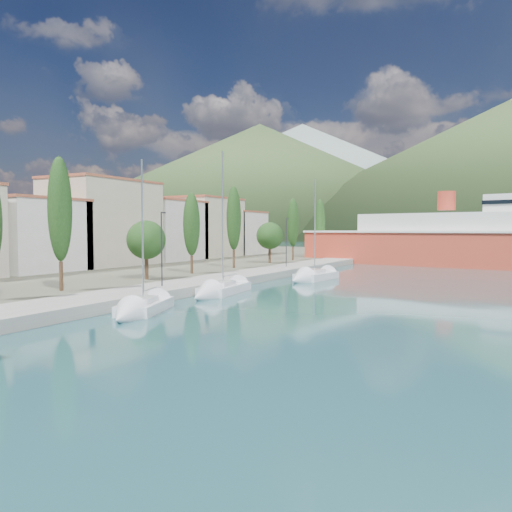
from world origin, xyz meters
The scene contains 10 objects.
ground centered at (0.00, 120.00, 0.00)m, with size 1400.00×1400.00×0.00m, color #204C51.
quay centered at (-9.00, 26.00, 0.40)m, with size 5.00×88.00×0.80m, color gray.
land_strip centered at (-47.00, 36.00, 0.35)m, with size 70.00×148.00×0.70m, color #565644.
town_buildings centered at (-32.00, 36.91, 5.57)m, with size 9.20×69.20×11.30m.
tree_row centered at (-14.27, 32.42, 5.69)m, with size 3.78×63.63×10.29m.
lamp_posts centered at (-9.00, 15.34, 4.08)m, with size 0.15×47.21×6.06m.
sailboat_near centered at (-4.29, 5.95, 0.29)m, with size 4.71×7.84×10.81m.
sailboat_mid centered at (-5.04, 16.20, 0.31)m, with size 3.50×9.16×12.85m.
sailboat_far centered at (-2.79, 30.82, 0.33)m, with size 3.51×8.27×11.80m.
ferry centered at (15.15, 61.95, 3.61)m, with size 61.00×21.91×11.87m.
Camera 1 is at (16.89, -17.81, 5.39)m, focal length 35.00 mm.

